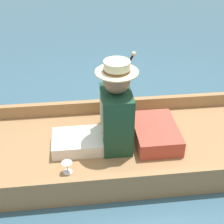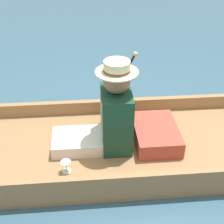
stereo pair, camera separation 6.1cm
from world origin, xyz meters
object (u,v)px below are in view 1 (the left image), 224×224
at_px(wine_glass, 67,165).
at_px(walking_cane, 120,79).
at_px(teddy_bear, 109,107).
at_px(seated_person, 108,116).

relative_size(wine_glass, walking_cane, 0.15).
bearing_deg(wine_glass, teddy_bear, -32.16).
bearing_deg(seated_person, walking_cane, -20.54).
distance_m(wine_glass, walking_cane, 0.98).
height_order(wine_glass, walking_cane, walking_cane).
xyz_separation_m(seated_person, teddy_bear, (0.33, -0.04, -0.11)).
height_order(teddy_bear, wine_glass, teddy_bear).
relative_size(seated_person, walking_cane, 1.17).
bearing_deg(teddy_bear, walking_cane, -41.42).
relative_size(teddy_bear, wine_glass, 4.04).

